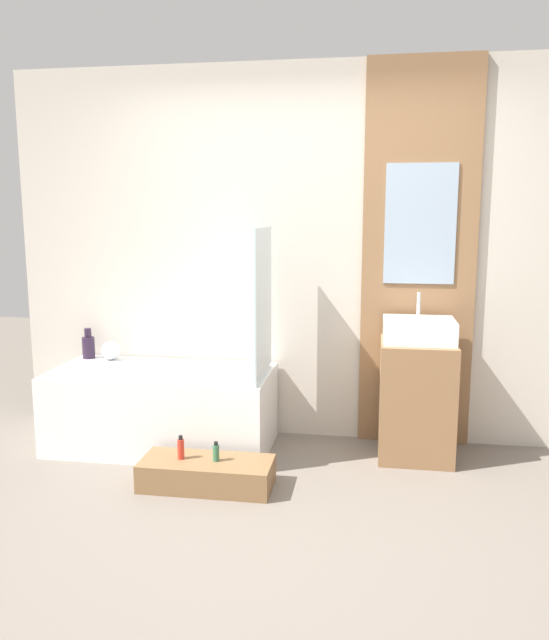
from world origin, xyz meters
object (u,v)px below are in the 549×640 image
at_px(wooden_step_bench, 207,473).
at_px(vase_tall_dark, 88,346).
at_px(sink, 419,330).
at_px(vase_round_light, 111,350).
at_px(bathtub, 163,408).
at_px(bottle_soap_secondary, 216,452).
at_px(bottle_soap_primary, 181,448).

distance_m(wooden_step_bench, vase_tall_dark, 1.51).
height_order(sink, vase_round_light, sink).
relative_size(bathtub, vase_round_light, 10.89).
bearing_deg(wooden_step_bench, vase_tall_dark, 142.55).
bearing_deg(bottle_soap_secondary, vase_tall_dark, 143.94).
xyz_separation_m(vase_round_light, bottle_soap_secondary, (0.99, -0.83, -0.39)).
bearing_deg(bathtub, vase_tall_dark, 157.68).
distance_m(vase_round_light, bottle_soap_secondary, 1.35).
bearing_deg(vase_tall_dark, wooden_step_bench, -37.45).
height_order(bathtub, bottle_soap_primary, bathtub).
height_order(wooden_step_bench, sink, sink).
xyz_separation_m(bottle_soap_primary, bottle_soap_secondary, (0.21, 0.00, -0.01)).
height_order(sink, vase_tall_dark, sink).
bearing_deg(vase_round_light, bottle_soap_secondary, -39.99).
bearing_deg(vase_tall_dark, vase_round_light, -7.22).
bearing_deg(vase_round_light, bottle_soap_primary, -46.87).
distance_m(bathtub, bottle_soap_secondary, 0.79).
relative_size(vase_round_light, bottle_soap_secondary, 1.16).
bearing_deg(sink, bottle_soap_primary, -153.69).
bearing_deg(bottle_soap_primary, vase_round_light, 133.13).
bearing_deg(bottle_soap_primary, wooden_step_bench, 0.00).
bearing_deg(bottle_soap_secondary, bathtub, 131.75).
bearing_deg(vase_round_light, sink, -3.82).
height_order(wooden_step_bench, vase_round_light, vase_round_light).
xyz_separation_m(bathtub, vase_tall_dark, (-0.65, 0.27, 0.36)).
height_order(vase_tall_dark, bottle_soap_secondary, vase_tall_dark).
bearing_deg(wooden_step_bench, bathtub, 128.46).
distance_m(sink, bottle_soap_primary, 1.67).
bearing_deg(bathtub, vase_round_light, 152.46).
relative_size(sink, vase_round_light, 3.30).
bearing_deg(wooden_step_bench, sink, 29.09).
relative_size(wooden_step_bench, vase_round_light, 5.66).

